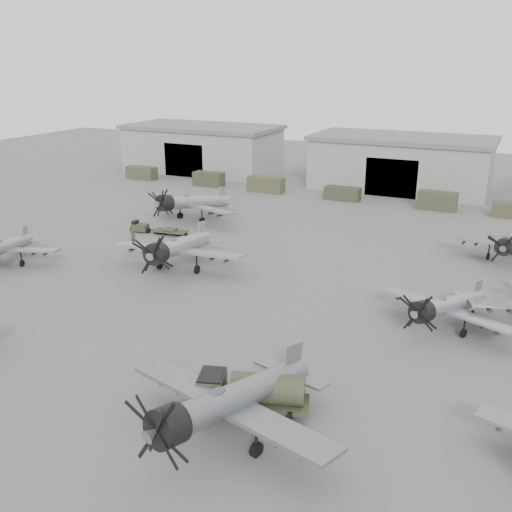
{
  "coord_description": "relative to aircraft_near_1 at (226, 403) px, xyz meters",
  "views": [
    {
      "loc": [
        18.73,
        -33.31,
        20.55
      ],
      "look_at": [
        -3.67,
        13.78,
        2.5
      ],
      "focal_mm": 40.0,
      "sensor_mm": 36.0,
      "label": 1
    }
  ],
  "objects": [
    {
      "name": "aircraft_near_1",
      "position": [
        0.0,
        0.0,
        0.0
      ],
      "size": [
        14.06,
        12.66,
        5.6
      ],
      "rotation": [
        0.0,
        0.0,
        -0.26
      ],
      "color": "gray",
      "rests_on": "ground"
    },
    {
      "name": "aircraft_far_1",
      "position": [
        12.64,
        39.41,
        -0.4
      ],
      "size": [
        11.84,
        10.65,
        4.72
      ],
      "rotation": [
        0.0,
        0.0,
        -0.07
      ],
      "color": "gray",
      "rests_on": "ground"
    },
    {
      "name": "fuel_tanker",
      "position": [
        0.04,
        3.25,
        -1.06
      ],
      "size": [
        7.09,
        4.49,
        2.6
      ],
      "rotation": [
        0.0,
        0.0,
        0.31
      ],
      "color": "#3A3C27",
      "rests_on": "ground"
    },
    {
      "name": "support_truck_3",
      "position": [
        -11.69,
        59.51,
        -1.55
      ],
      "size": [
        5.43,
        2.2,
        1.99
      ],
      "primitive_type": "cube",
      "color": "#363B27",
      "rests_on": "ground"
    },
    {
      "name": "support_truck_1",
      "position": [
        -35.38,
        59.51,
        -1.36
      ],
      "size": [
        5.25,
        2.2,
        2.37
      ],
      "primitive_type": "cube",
      "color": "#373C27",
      "rests_on": "ground"
    },
    {
      "name": "ground_crew",
      "position": [
        -26.66,
        26.9,
        -1.61
      ],
      "size": [
        0.63,
        0.79,
        1.87
      ],
      "primitive_type": "imported",
      "rotation": [
        0.0,
        0.0,
        1.27
      ],
      "color": "#383C27",
      "rests_on": "ground"
    },
    {
      "name": "support_truck_2",
      "position": [
        -24.65,
        59.51,
        -1.32
      ],
      "size": [
        5.96,
        2.2,
        2.46
      ],
      "primitive_type": "cube",
      "color": "#46462E",
      "rests_on": "ground"
    },
    {
      "name": "tug_trailer",
      "position": [
        -27.84,
        32.13,
        -2.0
      ],
      "size": [
        7.38,
        2.24,
        1.47
      ],
      "rotation": [
        0.0,
        0.0,
        0.12
      ],
      "color": "#383925",
      "rests_on": "ground"
    },
    {
      "name": "aircraft_mid_1",
      "position": [
        -17.5,
        22.03,
        -0.01
      ],
      "size": [
        14.05,
        12.65,
        5.59
      ],
      "rotation": [
        0.0,
        0.0,
        0.12
      ],
      "color": "#999CA2",
      "rests_on": "ground"
    },
    {
      "name": "ground",
      "position": [
        -5.54,
        9.51,
        -2.55
      ],
      "size": [
        220.0,
        220.0,
        0.0
      ],
      "primitive_type": "plane",
      "color": "slate",
      "rests_on": "ground"
    },
    {
      "name": "hangar_center",
      "position": [
        -5.54,
        71.47,
        1.82
      ],
      "size": [
        29.0,
        14.8,
        8.7
      ],
      "color": "#A4A59B",
      "rests_on": "ground"
    },
    {
      "name": "hangar_left",
      "position": [
        -43.54,
        71.47,
        1.82
      ],
      "size": [
        29.0,
        14.8,
        8.7
      ],
      "color": "#A4A59B",
      "rests_on": "ground"
    },
    {
      "name": "aircraft_far_0",
      "position": [
        -26.38,
        38.85,
        0.01
      ],
      "size": [
        14.13,
        12.72,
        5.63
      ],
      "rotation": [
        0.0,
        0.0,
        -0.26
      ],
      "color": "#989BA0",
      "rests_on": "ground"
    },
    {
      "name": "aircraft_mid_2",
      "position": [
        9.0,
        19.83,
        -0.49
      ],
      "size": [
        11.13,
        10.07,
        4.53
      ],
      "rotation": [
        0.0,
        0.0,
        -0.4
      ],
      "color": "#9EA0A7",
      "rests_on": "ground"
    },
    {
      "name": "support_truck_0",
      "position": [
        -49.33,
        59.51,
        -1.43
      ],
      "size": [
        5.55,
        2.2,
        2.24
      ],
      "primitive_type": "cube",
      "color": "#43422B",
      "rests_on": "ground"
    },
    {
      "name": "support_truck_4",
      "position": [
        2.39,
        59.51,
        -1.25
      ],
      "size": [
        5.46,
        2.2,
        2.6
      ],
      "primitive_type": "cube",
      "color": "#3C3F29",
      "rests_on": "ground"
    },
    {
      "name": "aircraft_mid_0",
      "position": [
        -34.59,
        15.6,
        -0.51
      ],
      "size": [
        11.04,
        9.98,
        4.48
      ],
      "rotation": [
        0.0,
        0.0,
        0.38
      ],
      "color": "gray",
      "rests_on": "ground"
    }
  ]
}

